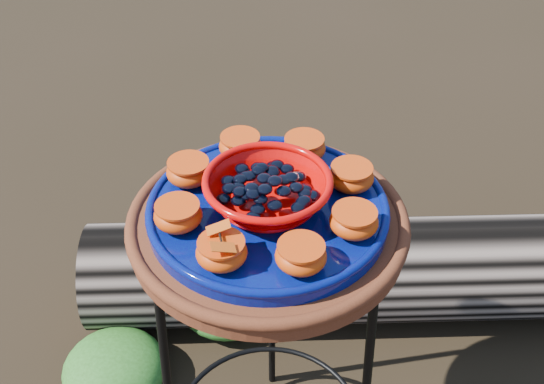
{
  "coord_description": "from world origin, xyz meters",
  "views": [
    {
      "loc": [
        0.03,
        -0.83,
        1.46
      ],
      "look_at": [
        0.01,
        0.0,
        0.79
      ],
      "focal_mm": 45.0,
      "sensor_mm": 36.0,
      "label": 1
    }
  ],
  "objects_px": {
    "cobalt_plate": "(268,212)",
    "driftwood_log": "(371,270)",
    "red_bowl": "(268,193)",
    "plant_stand": "(268,366)",
    "terracotta_saucer": "(268,226)"
  },
  "relations": [
    {
      "from": "cobalt_plate",
      "to": "driftwood_log",
      "type": "height_order",
      "value": "cobalt_plate"
    },
    {
      "from": "cobalt_plate",
      "to": "red_bowl",
      "type": "distance_m",
      "value": 0.04
    },
    {
      "from": "plant_stand",
      "to": "cobalt_plate",
      "type": "height_order",
      "value": "cobalt_plate"
    },
    {
      "from": "plant_stand",
      "to": "red_bowl",
      "type": "distance_m",
      "value": 0.44
    },
    {
      "from": "plant_stand",
      "to": "red_bowl",
      "type": "xyz_separation_m",
      "value": [
        0.0,
        0.0,
        0.44
      ]
    },
    {
      "from": "cobalt_plate",
      "to": "terracotta_saucer",
      "type": "bearing_deg",
      "value": 0.0
    },
    {
      "from": "cobalt_plate",
      "to": "driftwood_log",
      "type": "bearing_deg",
      "value": 61.44
    },
    {
      "from": "terracotta_saucer",
      "to": "red_bowl",
      "type": "bearing_deg",
      "value": 0.0
    },
    {
      "from": "cobalt_plate",
      "to": "driftwood_log",
      "type": "distance_m",
      "value": 0.82
    },
    {
      "from": "plant_stand",
      "to": "terracotta_saucer",
      "type": "bearing_deg",
      "value": 0.0
    },
    {
      "from": "driftwood_log",
      "to": "red_bowl",
      "type": "bearing_deg",
      "value": -118.56
    },
    {
      "from": "terracotta_saucer",
      "to": "cobalt_plate",
      "type": "bearing_deg",
      "value": 0.0
    },
    {
      "from": "plant_stand",
      "to": "cobalt_plate",
      "type": "xyz_separation_m",
      "value": [
        0.0,
        0.0,
        0.4
      ]
    },
    {
      "from": "terracotta_saucer",
      "to": "driftwood_log",
      "type": "distance_m",
      "value": 0.79
    },
    {
      "from": "plant_stand",
      "to": "driftwood_log",
      "type": "height_order",
      "value": "plant_stand"
    }
  ]
}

